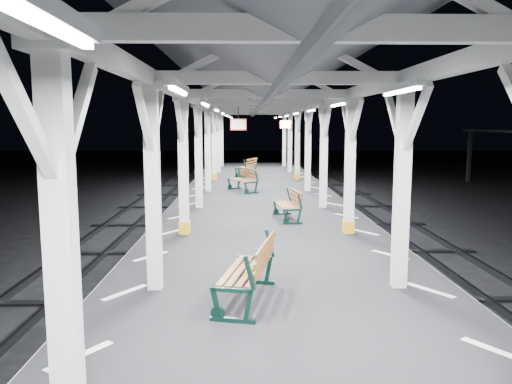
{
  "coord_description": "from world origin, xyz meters",
  "views": [
    {
      "loc": [
        -0.54,
        -9.91,
        3.66
      ],
      "look_at": [
        -0.29,
        0.87,
        2.2
      ],
      "focal_mm": 35.0,
      "sensor_mm": 36.0,
      "label": 1
    }
  ],
  "objects_px": {
    "bench_mid": "(290,204)",
    "bench_far": "(245,179)",
    "bench_extra": "(248,166)",
    "bench_near": "(252,269)"
  },
  "relations": [
    {
      "from": "bench_mid",
      "to": "bench_extra",
      "type": "xyz_separation_m",
      "value": [
        -1.09,
        11.97,
        0.07
      ]
    },
    {
      "from": "bench_far",
      "to": "bench_extra",
      "type": "relative_size",
      "value": 0.97
    },
    {
      "from": "bench_near",
      "to": "bench_mid",
      "type": "xyz_separation_m",
      "value": [
        1.17,
        6.61,
        -0.07
      ]
    },
    {
      "from": "bench_mid",
      "to": "bench_far",
      "type": "distance_m",
      "value": 6.16
    },
    {
      "from": "bench_near",
      "to": "bench_far",
      "type": "bearing_deg",
      "value": 102.47
    },
    {
      "from": "bench_mid",
      "to": "bench_near",
      "type": "bearing_deg",
      "value": -107.09
    },
    {
      "from": "bench_extra",
      "to": "bench_near",
      "type": "bearing_deg",
      "value": -69.79
    },
    {
      "from": "bench_near",
      "to": "bench_extra",
      "type": "relative_size",
      "value": 1.0
    },
    {
      "from": "bench_mid",
      "to": "bench_far",
      "type": "height_order",
      "value": "bench_far"
    },
    {
      "from": "bench_far",
      "to": "bench_near",
      "type": "bearing_deg",
      "value": -114.36
    }
  ]
}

